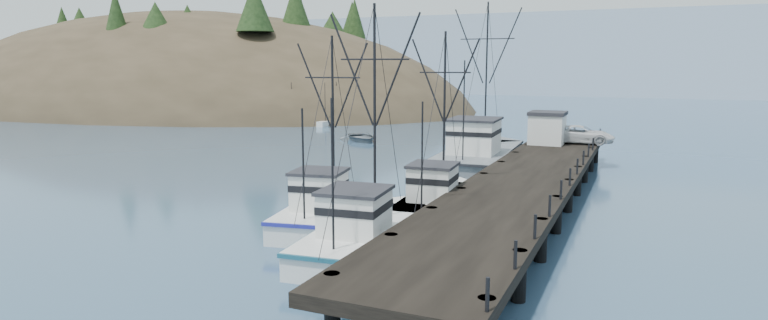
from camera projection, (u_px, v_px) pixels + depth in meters
ground at (160, 253)px, 28.16m from camera, size 400.00×400.00×0.00m
pier at (525, 181)px, 36.81m from camera, size 6.00×44.00×2.00m
headland at (165, 126)px, 129.67m from camera, size 134.80×78.00×51.00m
distant_ridge at (608, 94)px, 177.92m from camera, size 360.00×40.00×26.00m
distant_ridge_far at (461, 89)px, 211.30m from camera, size 180.00×25.00×18.00m
moored_sailboats at (275, 120)px, 91.19m from camera, size 23.08×11.08×6.35m
trawler_near at (367, 232)px, 28.70m from camera, size 4.87×11.98×11.98m
trawler_mid at (329, 209)px, 33.25m from camera, size 5.16×10.80×10.70m
trawler_far at (439, 201)px, 35.21m from camera, size 4.13×10.74×11.04m
work_vessel at (480, 156)px, 49.73m from camera, size 5.81×17.33×14.25m
pier_shed at (547, 128)px, 51.37m from camera, size 3.00×3.20×2.80m
pickup_truck at (581, 135)px, 51.77m from camera, size 5.72×2.83×1.56m
motorboat at (361, 141)px, 69.33m from camera, size 7.11×7.16×1.22m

